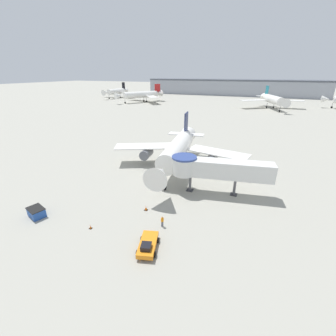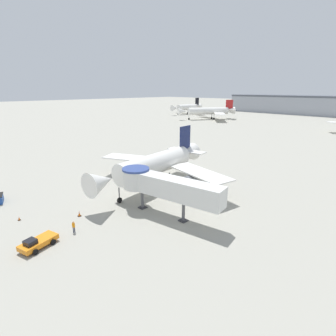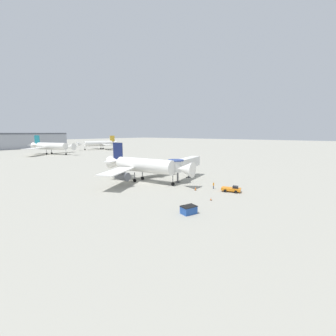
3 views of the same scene
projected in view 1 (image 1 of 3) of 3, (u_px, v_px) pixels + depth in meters
ground_plane at (172, 171)px, 46.65m from camera, size 800.00×800.00×0.00m
main_airplane at (177, 150)px, 45.73m from camera, size 28.98×27.23×10.37m
jet_bridge at (214, 168)px, 36.49m from camera, size 16.20×5.98×6.21m
pushback_tug_orange at (148, 245)px, 25.81m from camera, size 2.98×4.54×1.42m
service_container_blue at (36, 212)px, 31.77m from camera, size 2.95×2.49×1.31m
traffic_cone_apron_front at (90, 227)px, 29.39m from camera, size 0.37×0.37×0.62m
traffic_cone_near_nose at (146, 208)px, 33.27m from camera, size 0.49×0.49×0.81m
ground_crew_marshaller at (162, 221)px, 29.51m from camera, size 0.34×0.35×1.62m
background_jet_teal_tail at (273, 99)px, 122.74m from camera, size 33.80×31.34×11.58m
background_jet_red_tail at (142, 95)px, 150.22m from camera, size 31.41×32.38×11.28m
background_jet_black_tail at (117, 91)px, 175.08m from camera, size 27.81×28.49×11.21m
terminal_building at (232, 87)px, 197.13m from camera, size 148.09×24.33×13.01m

